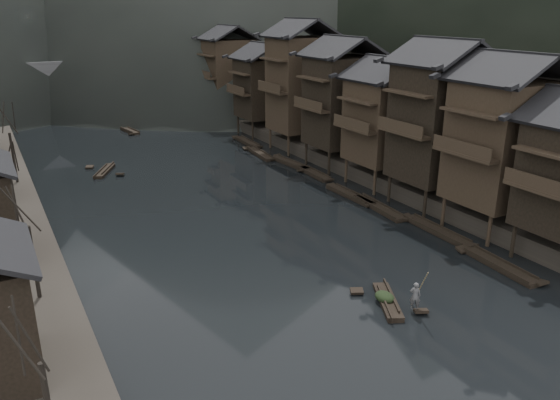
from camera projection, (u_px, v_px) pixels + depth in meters
water at (307, 269)px, 38.43m from camera, size 300.00×300.00×0.00m
right_bank at (363, 117)px, 87.08m from camera, size 40.00×200.00×1.80m
stilt_houses at (349, 89)px, 59.58m from camera, size 9.00×67.60×16.43m
bare_trees at (16, 180)px, 37.80m from camera, size 3.56×42.84×7.13m
moored_sampans at (332, 184)px, 56.24m from camera, size 2.97×49.63×0.47m
midriver_boats at (118, 148)px, 70.40m from camera, size 10.40×24.97×0.44m
stone_bridge at (94, 81)px, 96.18m from camera, size 40.00×6.00×9.00m
hero_sampan at (388, 301)px, 33.84m from camera, size 2.91×4.72×0.43m
cargo_heap at (385, 292)px, 33.78m from camera, size 1.07×1.40×0.64m
boatman at (415, 292)px, 32.55m from camera, size 0.78×0.74×1.79m
bamboo_pole at (422, 250)px, 31.73m from camera, size 0.77×2.07×3.70m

